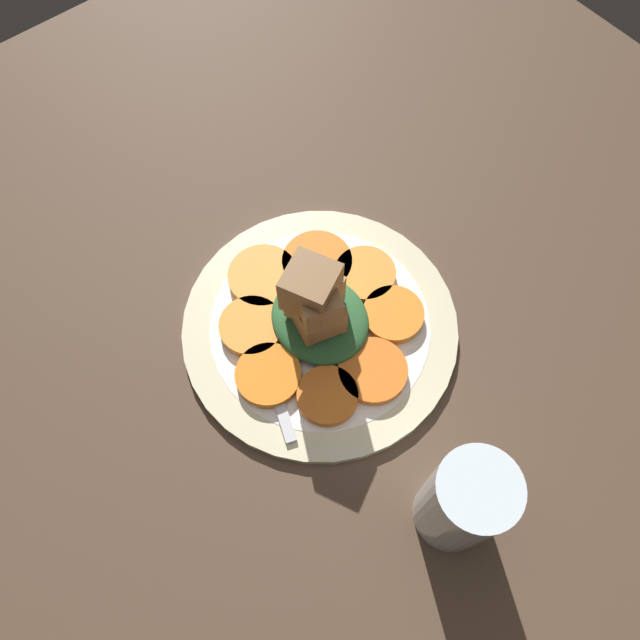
% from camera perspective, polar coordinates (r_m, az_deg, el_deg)
% --- Properties ---
extents(table_slab, '(1.20, 1.20, 0.02)m').
position_cam_1_polar(table_slab, '(0.66, -0.00, -1.15)').
color(table_slab, '#4C3828').
rests_on(table_slab, ground).
extents(plate, '(0.29, 0.29, 0.01)m').
position_cam_1_polar(plate, '(0.65, -0.00, -0.60)').
color(plate, beige).
rests_on(plate, table_slab).
extents(carrot_slice_0, '(0.07, 0.07, 0.01)m').
position_cam_1_polar(carrot_slice_0, '(0.67, -5.22, 3.97)').
color(carrot_slice_0, '#F9953A').
rests_on(carrot_slice_0, plate).
extents(carrot_slice_1, '(0.07, 0.07, 0.01)m').
position_cam_1_polar(carrot_slice_1, '(0.64, -6.29, -0.59)').
color(carrot_slice_1, orange).
rests_on(carrot_slice_1, plate).
extents(carrot_slice_2, '(0.07, 0.07, 0.01)m').
position_cam_1_polar(carrot_slice_2, '(0.62, -4.74, -5.04)').
color(carrot_slice_2, orange).
rests_on(carrot_slice_2, plate).
extents(carrot_slice_3, '(0.06, 0.06, 0.01)m').
position_cam_1_polar(carrot_slice_3, '(0.61, 0.68, -6.94)').
color(carrot_slice_3, orange).
rests_on(carrot_slice_3, plate).
extents(carrot_slice_4, '(0.07, 0.07, 0.01)m').
position_cam_1_polar(carrot_slice_4, '(0.62, 4.84, -4.66)').
color(carrot_slice_4, orange).
rests_on(carrot_slice_4, plate).
extents(carrot_slice_5, '(0.06, 0.06, 0.01)m').
position_cam_1_polar(carrot_slice_5, '(0.65, 6.71, 0.51)').
color(carrot_slice_5, orange).
rests_on(carrot_slice_5, plate).
extents(carrot_slice_6, '(0.07, 0.07, 0.01)m').
position_cam_1_polar(carrot_slice_6, '(0.67, 4.12, 4.19)').
color(carrot_slice_6, orange).
rests_on(carrot_slice_6, plate).
extents(carrot_slice_7, '(0.08, 0.08, 0.01)m').
position_cam_1_polar(carrot_slice_7, '(0.67, -0.27, 5.28)').
color(carrot_slice_7, orange).
rests_on(carrot_slice_7, plate).
extents(center_pile, '(0.11, 0.10, 0.12)m').
position_cam_1_polar(center_pile, '(0.61, -0.23, 1.02)').
color(center_pile, '#2D6033').
rests_on(center_pile, plate).
extents(fork, '(0.18, 0.08, 0.00)m').
position_cam_1_polar(fork, '(0.63, -5.18, -3.02)').
color(fork, silver).
rests_on(fork, plate).
extents(water_glass, '(0.07, 0.07, 0.13)m').
position_cam_1_polar(water_glass, '(0.55, 12.97, -15.93)').
color(water_glass, silver).
rests_on(water_glass, table_slab).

